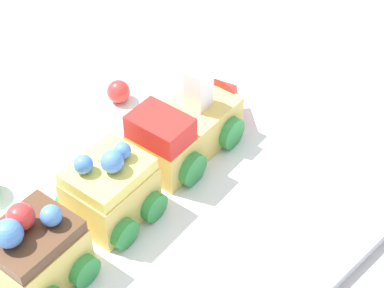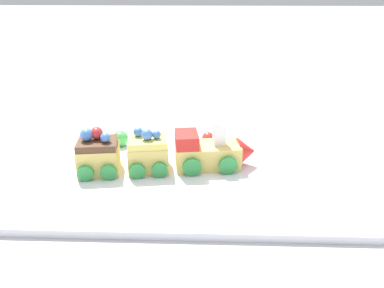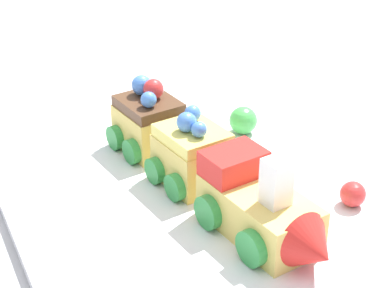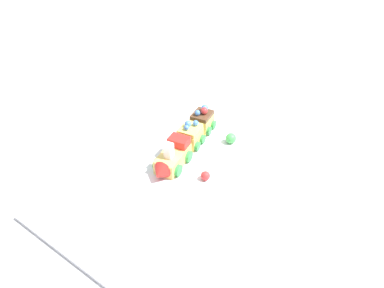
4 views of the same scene
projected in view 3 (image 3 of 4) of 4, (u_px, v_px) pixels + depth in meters
ground_plane at (216, 207)px, 0.60m from camera, size 10.00×10.00×0.00m
display_board at (216, 202)px, 0.60m from camera, size 0.79×0.37×0.01m
cake_train_locomotive at (266, 213)px, 0.53m from camera, size 0.14×0.08×0.08m
cake_car_lemon at (192, 155)px, 0.61m from camera, size 0.07×0.08×0.07m
cake_car_chocolate at (149, 122)px, 0.67m from camera, size 0.07×0.08×0.08m
gumball_green at (243, 120)px, 0.70m from camera, size 0.03×0.03×0.03m
gumball_red at (353, 194)px, 0.58m from camera, size 0.02×0.02×0.02m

